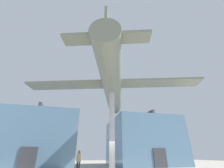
{
  "coord_description": "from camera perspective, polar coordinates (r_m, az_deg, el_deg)",
  "views": [
    {
      "loc": [
        -3.06,
        -13.21,
        1.44
      ],
      "look_at": [
        0.0,
        0.0,
        7.91
      ],
      "focal_mm": 24.0,
      "sensor_mm": 36.0,
      "label": 1
    }
  ],
  "objects": [
    {
      "name": "glass_pavilion_right",
      "position": [
        27.42,
        11.24,
        -20.72
      ],
      "size": [
        10.07,
        10.99,
        7.62
      ],
      "color": "slate",
      "rests_on": "ground_plane"
    },
    {
      "name": "suspended_airplane",
      "position": [
        15.31,
        0.07,
        -0.46
      ],
      "size": [
        16.94,
        15.97,
        3.38
      ],
      "rotation": [
        0.0,
        0.0,
        -0.29
      ],
      "color": "slate",
      "rests_on": "support_pylon_central"
    },
    {
      "name": "glass_pavilion_left",
      "position": [
        25.6,
        -25.26,
        -18.6
      ],
      "size": [
        10.07,
        10.99,
        7.62
      ],
      "color": "slate",
      "rests_on": "ground_plane"
    },
    {
      "name": "support_pylon_central",
      "position": [
        13.71,
        0.0,
        -16.96
      ],
      "size": [
        0.49,
        0.49,
        6.96
      ],
      "color": "#B7B7BC",
      "rests_on": "ground_plane"
    },
    {
      "name": "visitor_person",
      "position": [
        15.44,
        -12.57,
        -26.26
      ],
      "size": [
        0.44,
        0.31,
        1.87
      ],
      "rotation": [
        0.0,
        0.0,
        2.89
      ],
      "color": "#232328",
      "rests_on": "ground_plane"
    }
  ]
}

